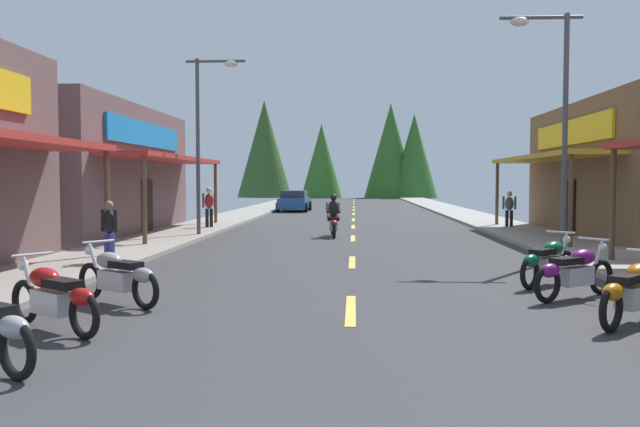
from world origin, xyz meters
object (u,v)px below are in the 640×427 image
(motorcycle_parked_left_1, at_px, (54,296))
(parked_car_curbside, at_px, (294,201))
(streetlamp_left, at_px, (206,122))
(pedestrian_strolling, at_px, (509,207))
(motorcycle_parked_right_2, at_px, (633,291))
(motorcycle_parked_right_3, at_px, (574,271))
(pedestrian_browsing, at_px, (109,229))
(streetlamp_right, at_px, (553,100))
(rider_cruising_lead, at_px, (333,219))
(pedestrian_by_shop, at_px, (209,205))
(motorcycle_parked_left_2, at_px, (118,275))
(motorcycle_parked_right_4, at_px, (548,261))

(motorcycle_parked_left_1, bearing_deg, parked_car_curbside, -55.65)
(streetlamp_left, bearing_deg, pedestrian_strolling, 20.73)
(motorcycle_parked_right_2, xyz_separation_m, motorcycle_parked_right_3, (-0.16, 1.96, 0.00))
(motorcycle_parked_right_3, height_order, pedestrian_browsing, pedestrian_browsing)
(streetlamp_right, relative_size, rider_cruising_lead, 3.00)
(pedestrian_strolling, bearing_deg, pedestrian_browsing, 145.50)
(pedestrian_strolling, bearing_deg, motorcycle_parked_left_1, 161.01)
(streetlamp_left, relative_size, motorcycle_parked_right_3, 3.60)
(motorcycle_parked_right_2, distance_m, pedestrian_by_shop, 19.82)
(pedestrian_by_shop, relative_size, parked_car_curbside, 0.41)
(streetlamp_left, relative_size, motorcycle_parked_right_2, 3.99)
(motorcycle_parked_left_1, height_order, pedestrian_by_shop, pedestrian_by_shop)
(streetlamp_left, distance_m, pedestrian_browsing, 8.65)
(motorcycle_parked_left_2, distance_m, rider_cruising_lead, 13.40)
(streetlamp_right, relative_size, motorcycle_parked_right_2, 3.99)
(motorcycle_parked_left_2, relative_size, pedestrian_browsing, 1.16)
(motorcycle_parked_left_2, bearing_deg, motorcycle_parked_right_4, -128.97)
(pedestrian_strolling, bearing_deg, motorcycle_parked_left_2, 158.72)
(motorcycle_parked_right_2, bearing_deg, motorcycle_parked_left_1, 140.09)
(streetlamp_right, height_order, motorcycle_parked_right_4, streetlamp_right)
(streetlamp_left, height_order, motorcycle_parked_right_2, streetlamp_left)
(pedestrian_browsing, height_order, pedestrian_strolling, pedestrian_strolling)
(motorcycle_parked_left_1, xyz_separation_m, pedestrian_browsing, (-1.76, 6.48, 0.42))
(motorcycle_parked_right_3, bearing_deg, motorcycle_parked_left_2, 150.57)
(motorcycle_parked_right_4, bearing_deg, motorcycle_parked_left_2, 149.74)
(motorcycle_parked_left_2, bearing_deg, motorcycle_parked_right_3, -139.27)
(motorcycle_parked_right_4, bearing_deg, pedestrian_by_shop, 78.51)
(pedestrian_by_shop, bearing_deg, pedestrian_strolling, -111.07)
(motorcycle_parked_right_2, distance_m, motorcycle_parked_right_3, 1.97)
(rider_cruising_lead, xyz_separation_m, pedestrian_strolling, (7.31, 4.03, 0.27))
(motorcycle_parked_right_4, distance_m, motorcycle_parked_left_1, 8.95)
(streetlamp_right, height_order, motorcycle_parked_left_2, streetlamp_right)
(motorcycle_parked_right_2, distance_m, rider_cruising_lead, 14.85)
(streetlamp_left, height_order, motorcycle_parked_left_1, streetlamp_left)
(motorcycle_parked_left_1, relative_size, pedestrian_browsing, 1.15)
(motorcycle_parked_right_2, bearing_deg, streetlamp_left, 78.26)
(motorcycle_parked_left_2, distance_m, pedestrian_by_shop, 16.19)
(motorcycle_parked_right_4, distance_m, parked_car_curbside, 31.18)
(streetlamp_right, relative_size, motorcycle_parked_left_1, 3.53)
(pedestrian_browsing, height_order, parked_car_curbside, pedestrian_browsing)
(motorcycle_parked_left_1, xyz_separation_m, parked_car_curbside, (0.02, 34.45, 0.20))
(pedestrian_by_shop, xyz_separation_m, parked_car_curbside, (2.01, 16.49, -0.35))
(parked_car_curbside, bearing_deg, pedestrian_by_shop, 173.92)
(motorcycle_parked_right_3, bearing_deg, motorcycle_parked_right_2, -121.61)
(motorcycle_parked_left_1, distance_m, motorcycle_parked_left_2, 1.93)
(motorcycle_parked_right_3, xyz_separation_m, parked_car_curbside, (-7.86, 31.62, 0.20))
(pedestrian_by_shop, height_order, pedestrian_browsing, pedestrian_by_shop)
(motorcycle_parked_right_4, bearing_deg, motorcycle_parked_right_3, -136.35)
(streetlamp_left, relative_size, motorcycle_parked_right_4, 3.92)
(rider_cruising_lead, bearing_deg, motorcycle_parked_right_4, -161.02)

